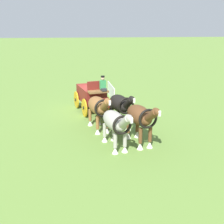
# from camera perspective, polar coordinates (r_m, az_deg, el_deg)

# --- Properties ---
(ground_plane) EXTENTS (220.00, 220.00, 0.00)m
(ground_plane) POSITION_cam_1_polar(r_m,az_deg,el_deg) (19.71, -4.13, 0.27)
(ground_plane) COLOR olive
(show_wagon) EXTENTS (5.70, 2.38, 2.68)m
(show_wagon) POSITION_cam_1_polar(r_m,az_deg,el_deg) (19.27, -4.05, 3.37)
(show_wagon) COLOR maroon
(show_wagon) RESTS_ON ground
(draft_horse_rear_near) EXTENTS (3.11, 1.39, 2.21)m
(draft_horse_rear_near) POSITION_cam_1_polar(r_m,az_deg,el_deg) (16.16, 1.70, 1.45)
(draft_horse_rear_near) COLOR black
(draft_horse_rear_near) RESTS_ON ground
(draft_horse_rear_off) EXTENTS (3.08, 1.40, 2.21)m
(draft_horse_rear_off) POSITION_cam_1_polar(r_m,az_deg,el_deg) (15.74, -2.70, 1.00)
(draft_horse_rear_off) COLOR brown
(draft_horse_rear_off) RESTS_ON ground
(draft_horse_lead_near) EXTENTS (3.05, 1.38, 2.28)m
(draft_horse_lead_near) POSITION_cam_1_polar(r_m,az_deg,el_deg) (13.87, 5.72, -1.03)
(draft_horse_lead_near) COLOR brown
(draft_horse_lead_near) RESTS_ON ground
(draft_horse_lead_off) EXTENTS (3.13, 1.35, 2.14)m
(draft_horse_lead_off) POSITION_cam_1_polar(r_m,az_deg,el_deg) (13.41, 0.71, -2.15)
(draft_horse_lead_off) COLOR #9E998E
(draft_horse_lead_off) RESTS_ON ground
(sponsor_banner) EXTENTS (3.20, 0.21, 1.10)m
(sponsor_banner) POSITION_cam_1_polar(r_m,az_deg,el_deg) (22.93, -0.20, 4.17)
(sponsor_banner) COLOR silver
(sponsor_banner) RESTS_ON ground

